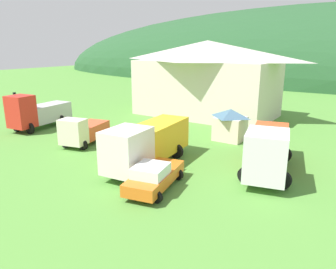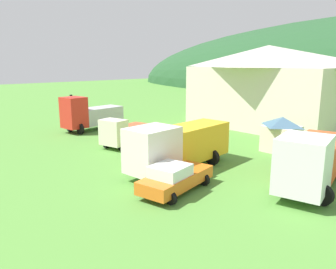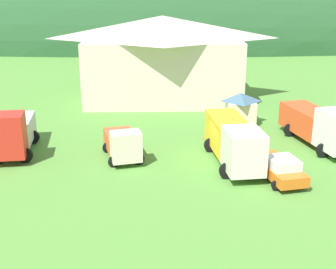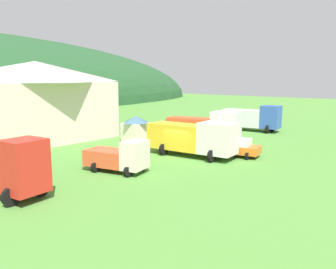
{
  "view_description": "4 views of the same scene",
  "coord_description": "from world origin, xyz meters",
  "px_view_note": "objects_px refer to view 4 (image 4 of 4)",
  "views": [
    {
      "loc": [
        13.94,
        -17.78,
        8.28
      ],
      "look_at": [
        0.75,
        1.91,
        1.68
      ],
      "focal_mm": 34.12,
      "sensor_mm": 36.0,
      "label": 1
    },
    {
      "loc": [
        16.2,
        -15.69,
        7.13
      ],
      "look_at": [
        -0.61,
        -0.46,
        2.16
      ],
      "focal_mm": 35.42,
      "sensor_mm": 36.0,
      "label": 2
    },
    {
      "loc": [
        -4.47,
        -31.48,
        12.69
      ],
      "look_at": [
        -3.71,
        -0.42,
        2.08
      ],
      "focal_mm": 49.63,
      "sensor_mm": 36.0,
      "label": 3
    },
    {
      "loc": [
        -24.7,
        -19.46,
        7.17
      ],
      "look_at": [
        -2.61,
        -0.88,
        2.47
      ],
      "focal_mm": 37.81,
      "sensor_mm": 36.0,
      "label": 4
    }
  ],
  "objects_px": {
    "box_truck_blue": "(253,118)",
    "play_shed_cream": "(136,128)",
    "heavy_rig_striped": "(194,137)",
    "crane_truck_red": "(7,168)",
    "traffic_cone_near_pickup": "(140,152)",
    "heavy_rig_white": "(207,126)",
    "light_truck_cream": "(120,157)",
    "service_pickup_orange": "(234,147)",
    "depot_building": "(37,100)"
  },
  "relations": [
    {
      "from": "box_truck_blue",
      "to": "service_pickup_orange",
      "type": "bearing_deg",
      "value": -76.66
    },
    {
      "from": "depot_building",
      "to": "play_shed_cream",
      "type": "bearing_deg",
      "value": -51.27
    },
    {
      "from": "play_shed_cream",
      "to": "box_truck_blue",
      "type": "bearing_deg",
      "value": -22.53
    },
    {
      "from": "crane_truck_red",
      "to": "box_truck_blue",
      "type": "xyz_separation_m",
      "value": [
        33.8,
        0.73,
        0.06
      ]
    },
    {
      "from": "heavy_rig_striped",
      "to": "heavy_rig_white",
      "type": "relative_size",
      "value": 0.99
    },
    {
      "from": "heavy_rig_striped",
      "to": "service_pickup_orange",
      "type": "xyz_separation_m",
      "value": [
        2.57,
        -2.66,
        -0.97
      ]
    },
    {
      "from": "play_shed_cream",
      "to": "depot_building",
      "type": "bearing_deg",
      "value": 128.73
    },
    {
      "from": "play_shed_cream",
      "to": "light_truck_cream",
      "type": "bearing_deg",
      "value": -140.19
    },
    {
      "from": "crane_truck_red",
      "to": "light_truck_cream",
      "type": "height_order",
      "value": "crane_truck_red"
    },
    {
      "from": "play_shed_cream",
      "to": "box_truck_blue",
      "type": "xyz_separation_m",
      "value": [
        15.64,
        -6.49,
        0.33
      ]
    },
    {
      "from": "heavy_rig_white",
      "to": "box_truck_blue",
      "type": "height_order",
      "value": "box_truck_blue"
    },
    {
      "from": "play_shed_cream",
      "to": "box_truck_blue",
      "type": "relative_size",
      "value": 0.36
    },
    {
      "from": "crane_truck_red",
      "to": "box_truck_blue",
      "type": "distance_m",
      "value": 33.81
    },
    {
      "from": "depot_building",
      "to": "box_truck_blue",
      "type": "distance_m",
      "value": 27.27
    },
    {
      "from": "heavy_rig_striped",
      "to": "box_truck_blue",
      "type": "xyz_separation_m",
      "value": [
        17.79,
        3.06,
        0.0
      ]
    },
    {
      "from": "box_truck_blue",
      "to": "play_shed_cream",
      "type": "bearing_deg",
      "value": -119.81
    },
    {
      "from": "crane_truck_red",
      "to": "heavy_rig_striped",
      "type": "bearing_deg",
      "value": 74.92
    },
    {
      "from": "heavy_rig_white",
      "to": "play_shed_cream",
      "type": "bearing_deg",
      "value": -152.49
    },
    {
      "from": "crane_truck_red",
      "to": "heavy_rig_striped",
      "type": "xyz_separation_m",
      "value": [
        16.02,
        -2.33,
        0.06
      ]
    },
    {
      "from": "light_truck_cream",
      "to": "box_truck_blue",
      "type": "relative_size",
      "value": 0.66
    },
    {
      "from": "crane_truck_red",
      "to": "box_truck_blue",
      "type": "bearing_deg",
      "value": 84.45
    },
    {
      "from": "heavy_rig_white",
      "to": "traffic_cone_near_pickup",
      "type": "relative_size",
      "value": 16.2
    },
    {
      "from": "light_truck_cream",
      "to": "box_truck_blue",
      "type": "distance_m",
      "value": 25.74
    },
    {
      "from": "depot_building",
      "to": "heavy_rig_striped",
      "type": "xyz_separation_m",
      "value": [
        4.75,
        -18.15,
        -2.8
      ]
    },
    {
      "from": "play_shed_cream",
      "to": "heavy_rig_striped",
      "type": "height_order",
      "value": "heavy_rig_striped"
    },
    {
      "from": "box_truck_blue",
      "to": "heavy_rig_striped",
      "type": "bearing_deg",
      "value": -87.5
    },
    {
      "from": "crane_truck_red",
      "to": "heavy_rig_white",
      "type": "height_order",
      "value": "crane_truck_red"
    },
    {
      "from": "box_truck_blue",
      "to": "traffic_cone_near_pickup",
      "type": "relative_size",
      "value": 14.85
    },
    {
      "from": "heavy_rig_white",
      "to": "box_truck_blue",
      "type": "relative_size",
      "value": 1.09
    },
    {
      "from": "light_truck_cream",
      "to": "box_truck_blue",
      "type": "height_order",
      "value": "box_truck_blue"
    },
    {
      "from": "depot_building",
      "to": "traffic_cone_near_pickup",
      "type": "relative_size",
      "value": 32.46
    },
    {
      "from": "heavy_rig_white",
      "to": "traffic_cone_near_pickup",
      "type": "height_order",
      "value": "heavy_rig_white"
    },
    {
      "from": "heavy_rig_striped",
      "to": "service_pickup_orange",
      "type": "height_order",
      "value": "heavy_rig_striped"
    },
    {
      "from": "crane_truck_red",
      "to": "traffic_cone_near_pickup",
      "type": "height_order",
      "value": "crane_truck_red"
    },
    {
      "from": "play_shed_cream",
      "to": "heavy_rig_white",
      "type": "xyz_separation_m",
      "value": [
        5.25,
        -6.05,
        0.29
      ]
    },
    {
      "from": "service_pickup_orange",
      "to": "traffic_cone_near_pickup",
      "type": "relative_size",
      "value": 9.9
    },
    {
      "from": "box_truck_blue",
      "to": "service_pickup_orange",
      "type": "xyz_separation_m",
      "value": [
        -15.22,
        -5.72,
        -0.97
      ]
    },
    {
      "from": "crane_truck_red",
      "to": "heavy_rig_white",
      "type": "relative_size",
      "value": 0.8
    },
    {
      "from": "play_shed_cream",
      "to": "light_truck_cream",
      "type": "relative_size",
      "value": 0.55
    },
    {
      "from": "crane_truck_red",
      "to": "heavy_rig_white",
      "type": "bearing_deg",
      "value": 86.07
    },
    {
      "from": "depot_building",
      "to": "service_pickup_orange",
      "type": "relative_size",
      "value": 3.28
    },
    {
      "from": "play_shed_cream",
      "to": "traffic_cone_near_pickup",
      "type": "xyz_separation_m",
      "value": [
        -3.76,
        -4.26,
        -1.47
      ]
    },
    {
      "from": "light_truck_cream",
      "to": "traffic_cone_near_pickup",
      "type": "bearing_deg",
      "value": 109.36
    },
    {
      "from": "heavy_rig_striped",
      "to": "box_truck_blue",
      "type": "relative_size",
      "value": 1.08
    },
    {
      "from": "play_shed_cream",
      "to": "crane_truck_red",
      "type": "relative_size",
      "value": 0.41
    },
    {
      "from": "heavy_rig_white",
      "to": "light_truck_cream",
      "type": "bearing_deg",
      "value": -94.82
    },
    {
      "from": "service_pickup_orange",
      "to": "heavy_rig_white",
      "type": "bearing_deg",
      "value": 130.18
    },
    {
      "from": "crane_truck_red",
      "to": "traffic_cone_near_pickup",
      "type": "distance_m",
      "value": 14.8
    },
    {
      "from": "service_pickup_orange",
      "to": "traffic_cone_near_pickup",
      "type": "distance_m",
      "value": 9.03
    },
    {
      "from": "heavy_rig_striped",
      "to": "service_pickup_orange",
      "type": "relative_size",
      "value": 1.62
    }
  ]
}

